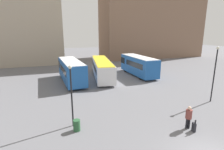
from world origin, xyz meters
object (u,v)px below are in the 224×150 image
at_px(trash_bin, 77,125).
at_px(lamp_post_0, 71,91).
at_px(suitcase, 194,127).
at_px(bus_2, 138,65).
at_px(bus_0, 71,70).
at_px(traveler, 189,115).
at_px(bus_1, 102,68).
at_px(lamp_post_1, 215,70).

bearing_deg(trash_bin, lamp_post_0, 101.58).
bearing_deg(suitcase, bus_2, 2.99).
xyz_separation_m(bus_0, traveler, (6.81, -16.16, -0.67)).
height_order(bus_0, bus_1, bus_0).
relative_size(suitcase, trash_bin, 1.15).
height_order(bus_0, lamp_post_0, lamp_post_0).
xyz_separation_m(bus_1, traveler, (1.76, -17.55, -0.48)).
xyz_separation_m(bus_1, trash_bin, (-6.24, -15.11, -1.12)).
height_order(bus_0, bus_2, bus_2).
relative_size(bus_2, traveler, 5.18).
distance_m(lamp_post_0, lamp_post_1, 14.39).
relative_size(lamp_post_0, trash_bin, 5.67).
distance_m(lamp_post_0, trash_bin, 2.60).
bearing_deg(trash_bin, bus_2, 49.04).
bearing_deg(suitcase, lamp_post_0, 82.85).
distance_m(bus_1, traveler, 17.64).
height_order(traveler, lamp_post_0, lamp_post_0).
bearing_deg(traveler, bus_0, 40.11).
relative_size(bus_1, lamp_post_1, 2.19).
relative_size(lamp_post_0, lamp_post_1, 0.84).
bearing_deg(trash_bin, traveler, -16.94).
distance_m(bus_1, lamp_post_1, 16.24).
xyz_separation_m(bus_1, bus_2, (6.28, -0.68, 0.19)).
xyz_separation_m(suitcase, trash_bin, (-8.11, 2.94, 0.08)).
bearing_deg(lamp_post_1, bus_0, 135.83).
height_order(bus_0, suitcase, bus_0).
distance_m(bus_2, trash_bin, 19.15).
bearing_deg(suitcase, bus_1, 23.16).
bearing_deg(trash_bin, lamp_post_1, 4.35).
bearing_deg(bus_0, bus_1, -78.04).
distance_m(bus_0, lamp_post_1, 18.22).
xyz_separation_m(bus_2, traveler, (-4.52, -16.87, -0.67)).
distance_m(bus_0, traveler, 17.55).
height_order(bus_2, traveler, bus_2).
bearing_deg(bus_1, suitcase, -164.50).
xyz_separation_m(bus_0, bus_1, (5.05, 1.39, -0.19)).
distance_m(suitcase, trash_bin, 8.63).
bearing_deg(bus_2, trash_bin, 138.67).
distance_m(traveler, suitcase, 0.88).
xyz_separation_m(traveler, suitcase, (0.10, -0.51, -0.71)).
height_order(bus_2, trash_bin, bus_2).
xyz_separation_m(bus_0, lamp_post_0, (-1.36, -12.91, 1.16)).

